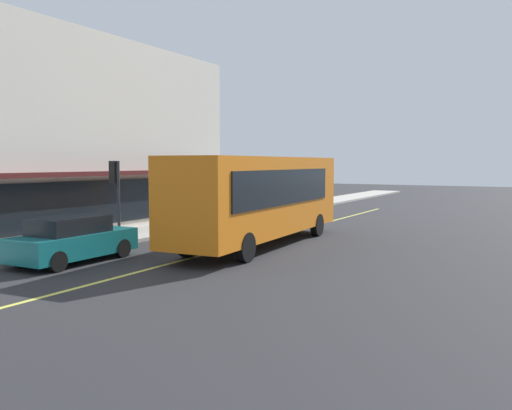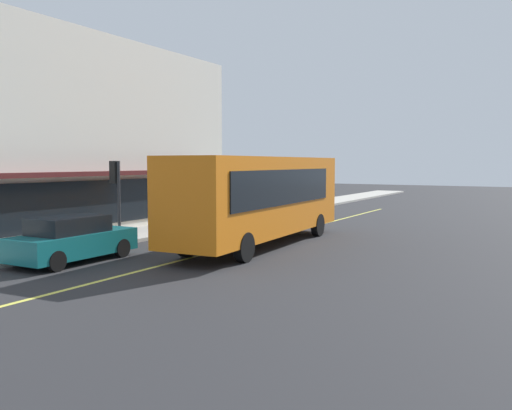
# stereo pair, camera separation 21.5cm
# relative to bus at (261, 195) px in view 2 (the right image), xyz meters

# --- Properties ---
(ground) EXTENTS (120.00, 120.00, 0.00)m
(ground) POSITION_rel_bus_xyz_m (0.82, 0.71, -1.99)
(ground) COLOR #28282B
(sidewalk) EXTENTS (80.00, 2.95, 0.15)m
(sidewalk) POSITION_rel_bus_xyz_m (0.82, 6.18, -1.91)
(sidewalk) COLOR #B2ADA3
(sidewalk) RESTS_ON ground
(lane_centre_stripe) EXTENTS (36.00, 0.16, 0.01)m
(lane_centre_stripe) POSITION_rel_bus_xyz_m (0.82, 0.71, -1.98)
(lane_centre_stripe) COLOR #D8D14C
(lane_centre_stripe) RESTS_ON ground
(storefront_building) EXTENTS (20.23, 10.99, 9.09)m
(storefront_building) POSITION_rel_bus_xyz_m (-1.25, 12.85, 2.56)
(storefront_building) COLOR silver
(storefront_building) RESTS_ON ground
(bus) EXTENTS (11.25, 3.11, 3.50)m
(bus) POSITION_rel_bus_xyz_m (0.00, 0.00, 0.00)
(bus) COLOR orange
(bus) RESTS_ON ground
(traffic_light) EXTENTS (0.30, 0.52, 3.20)m
(traffic_light) POSITION_rel_bus_xyz_m (-2.64, 5.18, 0.55)
(traffic_light) COLOR #2D2D33
(traffic_light) RESTS_ON sidewalk
(car_teal) EXTENTS (4.34, 1.93, 1.52)m
(car_teal) POSITION_rel_bus_xyz_m (-6.23, 3.67, -1.24)
(car_teal) COLOR #14666B
(car_teal) RESTS_ON ground
(pedestrian_waiting) EXTENTS (0.34, 0.34, 1.63)m
(pedestrian_waiting) POSITION_rel_bus_xyz_m (7.04, 6.53, -0.86)
(pedestrian_waiting) COLOR black
(pedestrian_waiting) RESTS_ON sidewalk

